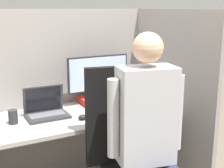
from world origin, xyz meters
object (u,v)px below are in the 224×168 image
at_px(office_chair, 132,156).
at_px(person, 152,133).
at_px(carrot_toy, 109,116).
at_px(pen_cup, 13,117).
at_px(stapler, 144,98).
at_px(paper_box, 99,100).
at_px(coffee_mug, 138,93).
at_px(monitor, 98,76).
at_px(laptop, 46,111).

height_order(office_chair, person, person).
height_order(carrot_toy, pen_cup, pen_cup).
height_order(carrot_toy, office_chair, office_chair).
bearing_deg(stapler, pen_cup, -178.13).
relative_size(office_chair, pen_cup, 11.46).
distance_m(carrot_toy, person, 0.54).
distance_m(paper_box, carrot_toy, 0.41).
bearing_deg(coffee_mug, office_chair, -124.60).
relative_size(monitor, pen_cup, 5.41).
distance_m(monitor, carrot_toy, 0.47).
xyz_separation_m(person, coffee_mug, (0.49, 0.93, -0.04)).
relative_size(monitor, office_chair, 0.47).
distance_m(paper_box, laptop, 0.52).
bearing_deg(monitor, stapler, -20.10).
bearing_deg(person, laptop, 117.13).
bearing_deg(office_chair, paper_box, 80.67).
bearing_deg(office_chair, laptop, 120.58).
bearing_deg(pen_cup, coffee_mug, 8.05).
bearing_deg(pen_cup, office_chair, -43.49).
bearing_deg(office_chair, monitor, 80.70).
bearing_deg(office_chair, person, -77.99).
bearing_deg(stapler, paper_box, 160.27).
xyz_separation_m(monitor, laptop, (-0.50, -0.14, -0.20)).
bearing_deg(carrot_toy, pen_cup, 160.82).
xyz_separation_m(office_chair, person, (0.04, -0.17, 0.22)).
relative_size(paper_box, monitor, 0.59).
xyz_separation_m(laptop, coffee_mug, (0.90, 0.12, -0.00)).
bearing_deg(laptop, stapler, -0.17).
height_order(laptop, carrot_toy, laptop).
height_order(laptop, pen_cup, laptop).
distance_m(laptop, pen_cup, 0.26).
height_order(laptop, stapler, laptop).
relative_size(laptop, coffee_mug, 3.50).
bearing_deg(paper_box, office_chair, -99.33).
relative_size(carrot_toy, coffee_mug, 1.55).
height_order(stapler, carrot_toy, stapler).
relative_size(office_chair, person, 0.83).
height_order(paper_box, monitor, monitor).
distance_m(stapler, pen_cup, 1.14).
bearing_deg(carrot_toy, paper_box, 75.44).
relative_size(monitor, coffee_mug, 6.17).
distance_m(paper_box, pen_cup, 0.78).
bearing_deg(stapler, laptop, 179.83).
distance_m(laptop, person, 0.91).
bearing_deg(pen_cup, stapler, 1.87).
distance_m(laptop, office_chair, 0.76).
height_order(carrot_toy, person, person).
relative_size(coffee_mug, pen_cup, 0.88).
height_order(monitor, stapler, monitor).
relative_size(monitor, laptop, 1.76).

